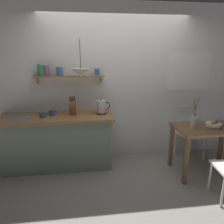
% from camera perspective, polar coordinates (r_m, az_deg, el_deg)
% --- Properties ---
extents(ground_plane, '(14.00, 14.00, 0.00)m').
position_cam_1_polar(ground_plane, '(3.54, 2.21, -16.04)').
color(ground_plane, gray).
extents(back_wall, '(6.80, 0.11, 2.70)m').
position_cam_1_polar(back_wall, '(3.74, 3.91, 7.71)').
color(back_wall, white).
rests_on(back_wall, ground_plane).
extents(kitchen_counter, '(1.83, 0.63, 0.90)m').
position_cam_1_polar(kitchen_counter, '(3.61, -14.60, -7.75)').
color(kitchen_counter, gray).
rests_on(kitchen_counter, ground_plane).
extents(wall_shelf, '(1.14, 0.20, 0.32)m').
position_cam_1_polar(wall_shelf, '(3.51, -13.90, 10.35)').
color(wall_shelf, '#9E6B3D').
extents(dining_table, '(1.01, 0.64, 0.77)m').
position_cam_1_polar(dining_table, '(3.57, 24.74, -5.90)').
color(dining_table, brown).
rests_on(dining_table, ground_plane).
extents(dining_chair_far, '(0.48, 0.49, 0.88)m').
position_cam_1_polar(dining_chair_far, '(4.10, 20.27, -4.79)').
color(dining_chair_far, silver).
rests_on(dining_chair_far, ground_plane).
extents(fruit_bowl, '(0.23, 0.23, 0.11)m').
position_cam_1_polar(fruit_bowl, '(3.57, 26.19, -3.01)').
color(fruit_bowl, silver).
rests_on(fruit_bowl, dining_table).
extents(twig_vase, '(0.10, 0.10, 0.48)m').
position_cam_1_polar(twig_vase, '(3.41, 21.64, -2.39)').
color(twig_vase, '#B7B2A8').
rests_on(twig_vase, dining_table).
extents(electric_kettle, '(0.27, 0.18, 0.25)m').
position_cam_1_polar(electric_kettle, '(3.43, -2.97, 1.36)').
color(electric_kettle, black).
rests_on(electric_kettle, kitchen_counter).
extents(knife_block, '(0.11, 0.18, 0.31)m').
position_cam_1_polar(knife_block, '(3.44, -10.75, 1.29)').
color(knife_block, brown).
rests_on(knife_block, kitchen_counter).
extents(coffee_mug_by_sink, '(0.13, 0.09, 0.09)m').
position_cam_1_polar(coffee_mug_by_sink, '(3.41, -18.56, -0.66)').
color(coffee_mug_by_sink, '#3D5B89').
rests_on(coffee_mug_by_sink, kitchen_counter).
extents(coffee_mug_spare, '(0.13, 0.09, 0.09)m').
position_cam_1_polar(coffee_mug_spare, '(3.49, -16.20, -0.14)').
color(coffee_mug_spare, '#3D5B89').
rests_on(coffee_mug_spare, kitchen_counter).
extents(pendant_lamp, '(0.29, 0.29, 0.55)m').
position_cam_1_polar(pendant_lamp, '(3.24, -8.58, 10.72)').
color(pendant_lamp, black).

